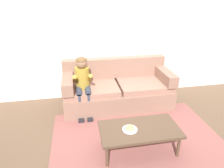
{
  "coord_description": "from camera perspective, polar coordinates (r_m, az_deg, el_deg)",
  "views": [
    {
      "loc": [
        -0.85,
        -2.73,
        2.11
      ],
      "look_at": [
        -0.27,
        0.45,
        0.65
      ],
      "focal_mm": 31.85,
      "sensor_mm": 36.0,
      "label": 1
    }
  ],
  "objects": [
    {
      "name": "ground",
      "position": [
        3.56,
        5.69,
        -12.24
      ],
      "size": [
        10.0,
        10.0,
        0.0
      ],
      "primitive_type": "plane",
      "color": "brown"
    },
    {
      "name": "wall_back",
      "position": [
        4.28,
        1.26,
        14.73
      ],
      "size": [
        8.0,
        0.1,
        2.8
      ],
      "primitive_type": "cube",
      "color": "silver",
      "rests_on": "ground"
    },
    {
      "name": "area_rug",
      "position": [
        3.37,
        6.87,
        -14.63
      ],
      "size": [
        2.67,
        1.7,
        0.01
      ],
      "primitive_type": "cube",
      "color": "brown",
      "rests_on": "ground"
    },
    {
      "name": "couch",
      "position": [
        4.07,
        1.52,
        -1.58
      ],
      "size": [
        2.14,
        0.9,
        0.92
      ],
      "color": "#846051",
      "rests_on": "ground"
    },
    {
      "name": "coffee_table",
      "position": [
        2.92,
        7.87,
        -13.06
      ],
      "size": [
        1.13,
        0.59,
        0.39
      ],
      "color": "#4C3828",
      "rests_on": "ground"
    },
    {
      "name": "person_child",
      "position": [
        3.67,
        -8.42,
        0.91
      ],
      "size": [
        0.34,
        0.58,
        1.1
      ],
      "color": "olive",
      "rests_on": "ground"
    },
    {
      "name": "plate",
      "position": [
        2.85,
        5.15,
        -12.86
      ],
      "size": [
        0.21,
        0.21,
        0.01
      ],
      "primitive_type": "cylinder",
      "color": "white",
      "rests_on": "coffee_table"
    },
    {
      "name": "donut",
      "position": [
        2.84,
        5.17,
        -12.46
      ],
      "size": [
        0.14,
        0.14,
        0.04
      ],
      "primitive_type": "torus",
      "rotation": [
        0.0,
        0.0,
        0.23
      ],
      "color": "tan",
      "rests_on": "plate"
    },
    {
      "name": "toy_controller",
      "position": [
        3.73,
        13.46,
        -10.45
      ],
      "size": [
        0.23,
        0.09,
        0.05
      ],
      "rotation": [
        0.0,
        0.0,
        0.26
      ],
      "color": "gold",
      "rests_on": "ground"
    }
  ]
}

